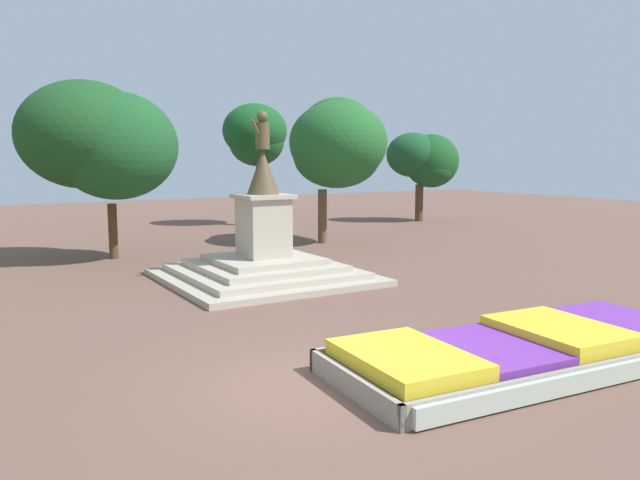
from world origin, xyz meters
TOP-DOWN VIEW (x-y plane):
  - ground_plane at (0.00, 0.00)m, footprint 90.73×90.73m
  - flower_planter at (3.74, -1.12)m, footprint 7.39×3.43m
  - statue_monument at (3.16, 8.34)m, footprint 5.72×5.72m
  - park_tree_far_left at (9.64, 22.56)m, footprint 3.50×3.46m
  - park_tree_behind_statue at (18.72, 19.23)m, footprint 4.14×3.44m
  - park_tree_far_right at (9.47, 14.10)m, footprint 4.30×4.88m
  - park_tree_street_side at (-0.26, 14.42)m, footprint 5.34×5.08m

SIDE VIEW (x-z plane):
  - ground_plane at x=0.00m, z-range 0.00..0.00m
  - flower_planter at x=3.74m, z-range -0.04..0.58m
  - statue_monument at x=3.16m, z-range -1.77..3.26m
  - park_tree_behind_statue at x=18.72m, z-range 0.94..6.02m
  - park_tree_far_right at x=9.47m, z-range 1.09..7.34m
  - park_tree_street_side at x=-0.26m, z-range 1.12..7.45m
  - park_tree_far_left at x=9.64m, z-range 1.54..8.08m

